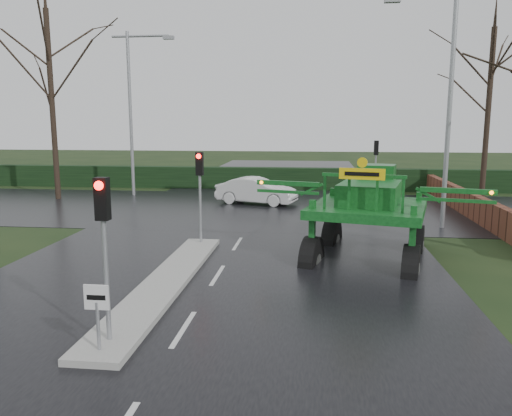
# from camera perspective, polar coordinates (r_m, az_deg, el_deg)

# --- Properties ---
(ground) EXTENTS (140.00, 140.00, 0.00)m
(ground) POSITION_cam_1_polar(r_m,az_deg,el_deg) (11.61, -8.27, -13.61)
(ground) COLOR black
(ground) RESTS_ON ground
(road_main) EXTENTS (14.00, 80.00, 0.02)m
(road_main) POSITION_cam_1_polar(r_m,az_deg,el_deg) (20.99, -1.31, -2.84)
(road_main) COLOR black
(road_main) RESTS_ON ground
(road_cross) EXTENTS (80.00, 12.00, 0.02)m
(road_cross) POSITION_cam_1_polar(r_m,az_deg,el_deg) (26.83, 0.44, -0.06)
(road_cross) COLOR black
(road_cross) RESTS_ON ground
(median_island) EXTENTS (1.20, 10.00, 0.16)m
(median_island) POSITION_cam_1_polar(r_m,az_deg,el_deg) (14.62, -10.24, -8.32)
(median_island) COLOR gray
(median_island) RESTS_ON ground
(hedge_row) EXTENTS (44.00, 0.90, 1.50)m
(hedge_row) POSITION_cam_1_polar(r_m,az_deg,el_deg) (34.62, 1.86, 3.40)
(hedge_row) COLOR black
(hedge_row) RESTS_ON ground
(brick_wall) EXTENTS (0.40, 20.00, 1.20)m
(brick_wall) POSITION_cam_1_polar(r_m,az_deg,el_deg) (27.68, 22.61, 0.73)
(brick_wall) COLOR #592D1E
(brick_wall) RESTS_ON ground
(keep_left_sign) EXTENTS (0.50, 0.07, 1.35)m
(keep_left_sign) POSITION_cam_1_polar(r_m,az_deg,el_deg) (10.33, -17.71, -10.70)
(keep_left_sign) COLOR gray
(keep_left_sign) RESTS_ON ground
(traffic_signal_near) EXTENTS (0.26, 0.33, 3.52)m
(traffic_signal_near) POSITION_cam_1_polar(r_m,az_deg,el_deg) (10.35, -17.04, -1.79)
(traffic_signal_near) COLOR gray
(traffic_signal_near) RESTS_ON ground
(traffic_signal_mid) EXTENTS (0.26, 0.33, 3.52)m
(traffic_signal_mid) POSITION_cam_1_polar(r_m,az_deg,el_deg) (18.36, -6.45, 3.46)
(traffic_signal_mid) COLOR gray
(traffic_signal_mid) RESTS_ON ground
(traffic_signal_far) EXTENTS (0.26, 0.33, 3.52)m
(traffic_signal_far) POSITION_cam_1_polar(r_m,az_deg,el_deg) (30.58, 13.54, 5.76)
(traffic_signal_far) COLOR gray
(traffic_signal_far) RESTS_ON ground
(street_light_right) EXTENTS (3.85, 0.30, 10.00)m
(street_light_right) POSITION_cam_1_polar(r_m,az_deg,el_deg) (22.97, 20.62, 12.66)
(street_light_right) COLOR gray
(street_light_right) RESTS_ON ground
(street_light_left_far) EXTENTS (3.85, 0.30, 10.00)m
(street_light_left_far) POSITION_cam_1_polar(r_m,az_deg,el_deg) (32.26, -13.70, 11.99)
(street_light_left_far) COLOR gray
(street_light_left_far) RESTS_ON ground
(tree_left_far) EXTENTS (7.70, 7.70, 13.26)m
(tree_left_far) POSITION_cam_1_polar(r_m,az_deg,el_deg) (32.27, -22.45, 13.60)
(tree_left_far) COLOR black
(tree_left_far) RESTS_ON ground
(tree_right_far) EXTENTS (7.00, 7.00, 12.05)m
(tree_right_far) POSITION_cam_1_polar(r_m,az_deg,el_deg) (32.96, 25.16, 12.19)
(tree_right_far) COLOR black
(tree_right_far) RESTS_ON ground
(crop_sprayer) EXTENTS (7.69, 5.64, 4.41)m
(crop_sprayer) POSITION_cam_1_polar(r_m,az_deg,el_deg) (16.48, 6.67, 0.97)
(crop_sprayer) COLOR black
(crop_sprayer) RESTS_ON ground
(white_sedan) EXTENTS (4.78, 2.67, 1.49)m
(white_sedan) POSITION_cam_1_polar(r_m,az_deg,el_deg) (28.34, 0.04, 0.45)
(white_sedan) COLOR silver
(white_sedan) RESTS_ON ground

